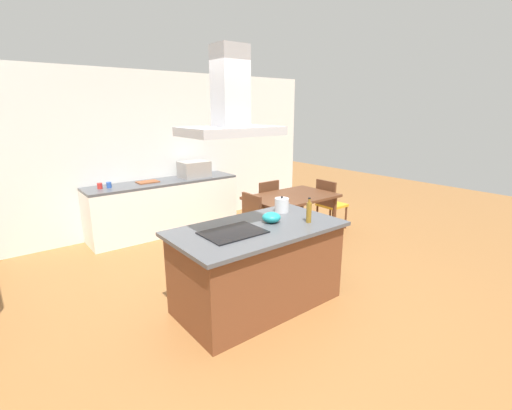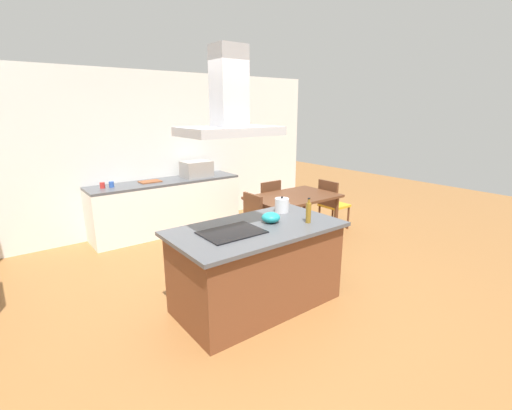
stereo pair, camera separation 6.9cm
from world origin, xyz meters
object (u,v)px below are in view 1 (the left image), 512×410
object	(u,v)px
mixing_bowl	(271,217)
coffee_mug_red	(100,186)
cooktop	(233,232)
chair_at_right_end	(329,201)
olive_oil_bottle	(309,212)
cutting_board	(148,182)
dining_table	(292,201)
countertop_microwave	(194,169)
tea_kettle	(282,205)
chair_facing_back_wall	(265,202)
chair_at_left_end	(246,221)
coffee_mug_blue	(109,185)
range_hood	(231,107)

from	to	relation	value
mixing_bowl	coffee_mug_red	size ratio (longest dim) A/B	2.24
cooktop	chair_at_right_end	distance (m)	3.17
olive_oil_bottle	cutting_board	world-z (taller)	olive_oil_bottle
cutting_board	olive_oil_bottle	bearing A→B (deg)	-80.59
dining_table	mixing_bowl	bearing A→B (deg)	-140.74
olive_oil_bottle	cutting_board	distance (m)	3.20
countertop_microwave	dining_table	bearing A→B (deg)	-63.82
cooktop	mixing_bowl	bearing A→B (deg)	2.82
cutting_board	tea_kettle	bearing A→B (deg)	-77.89
olive_oil_bottle	mixing_bowl	world-z (taller)	olive_oil_bottle
cooktop	chair_facing_back_wall	xyz separation A→B (m)	(1.98, 1.88, -0.40)
cooktop	countertop_microwave	bearing A→B (deg)	68.02
cooktop	chair_at_left_end	bearing A→B (deg)	48.79
dining_table	chair_at_left_end	size ratio (longest dim) A/B	1.57
coffee_mug_red	chair_at_left_end	bearing A→B (deg)	-48.30
chair_at_left_end	dining_table	bearing A→B (deg)	0.00
mixing_bowl	coffee_mug_blue	world-z (taller)	mixing_bowl
chair_at_right_end	olive_oil_bottle	bearing A→B (deg)	-144.99
chair_at_right_end	coffee_mug_red	bearing A→B (deg)	153.06
cutting_board	dining_table	bearing A→B (deg)	-45.82
olive_oil_bottle	chair_at_right_end	size ratio (longest dim) A/B	0.31
tea_kettle	coffee_mug_blue	bearing A→B (deg)	114.52
countertop_microwave	cutting_board	world-z (taller)	countertop_microwave
coffee_mug_red	chair_at_right_end	distance (m)	3.78
cutting_board	chair_facing_back_wall	bearing A→B (deg)	-32.19
coffee_mug_blue	coffee_mug_red	bearing A→B (deg)	173.50
mixing_bowl	coffee_mug_red	distance (m)	3.05
cooktop	countertop_microwave	world-z (taller)	countertop_microwave
mixing_bowl	range_hood	distance (m)	1.26
mixing_bowl	cooktop	bearing A→B (deg)	-177.18
tea_kettle	coffee_mug_red	size ratio (longest dim) A/B	2.42
coffee_mug_blue	dining_table	bearing A→B (deg)	-36.25
tea_kettle	chair_facing_back_wall	distance (m)	2.01
dining_table	chair_at_left_end	world-z (taller)	chair_at_left_end
tea_kettle	range_hood	bearing A→B (deg)	-163.71
cooktop	countertop_microwave	xyz separation A→B (m)	(1.16, 2.88, 0.13)
cooktop	mixing_bowl	size ratio (longest dim) A/B	2.97
coffee_mug_blue	cutting_board	xyz separation A→B (m)	(0.63, 0.03, -0.04)
coffee_mug_blue	dining_table	distance (m)	2.86
countertop_microwave	cutting_board	size ratio (longest dim) A/B	1.47
cutting_board	dining_table	xyz separation A→B (m)	(1.67, -1.71, -0.24)
mixing_bowl	cutting_board	distance (m)	2.91
chair_facing_back_wall	chair_at_left_end	xyz separation A→B (m)	(-0.92, -0.67, 0.00)
range_hood	cutting_board	bearing A→B (deg)	83.87
mixing_bowl	range_hood	bearing A→B (deg)	-177.18
cooktop	chair_facing_back_wall	distance (m)	2.76
chair_facing_back_wall	range_hood	xyz separation A→B (m)	(-1.98, -1.88, 1.59)
chair_at_left_end	chair_at_right_end	world-z (taller)	same
dining_table	chair_facing_back_wall	bearing A→B (deg)	90.00
cutting_board	range_hood	size ratio (longest dim) A/B	0.38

